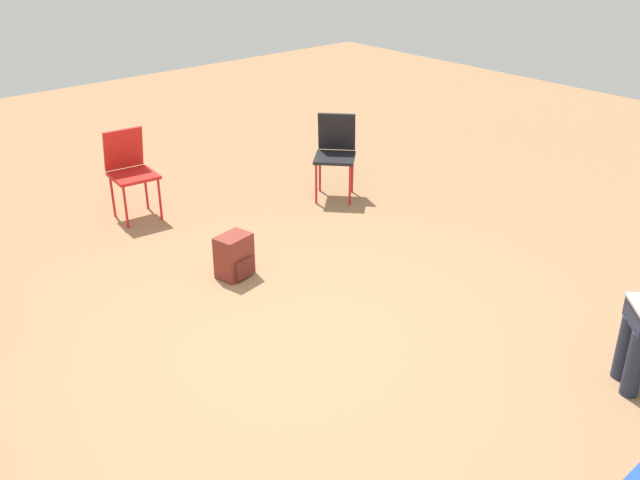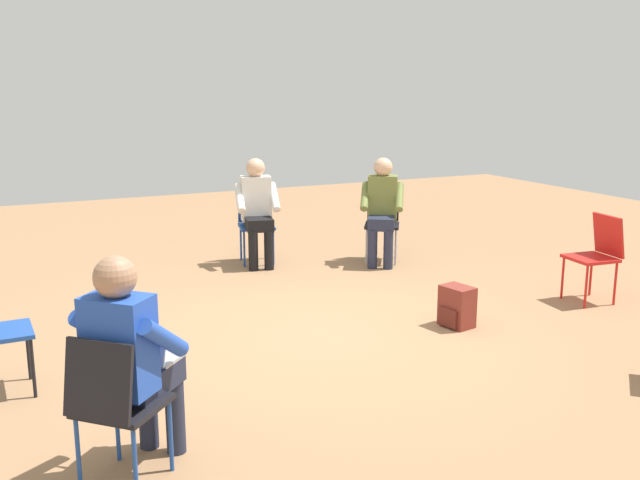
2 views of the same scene
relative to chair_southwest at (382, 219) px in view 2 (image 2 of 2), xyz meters
The scene contains 9 objects.
ground_plane 2.76m from the chair_southwest, 49.73° to the left, with size 16.45×16.45×0.00m, color #99704C.
chair_southwest is the anchor object (origin of this frame).
chair_northeast 5.29m from the chair_southwest, 44.58° to the left, with size 0.58×0.58×0.85m.
chair_west 2.56m from the chair_southwest, 113.45° to the left, with size 0.47×0.44×0.85m.
chair_south 1.51m from the chair_southwest, 22.87° to the right, with size 0.48×0.51×0.85m.
person_with_laptop 5.13m from the chair_southwest, 44.55° to the left, with size 0.64×0.64×1.24m.
person_in_white 1.50m from the chair_southwest, 16.55° to the right, with size 0.57×0.57×1.24m.
person_in_olive 0.26m from the chair_southwest, 57.24° to the left, with size 0.63×0.63×1.24m.
backpack_near_laptop_user 2.48m from the chair_southwest, 75.01° to the left, with size 0.28×0.31×0.36m.
Camera 2 is at (2.52, 5.15, 2.08)m, focal length 40.00 mm.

